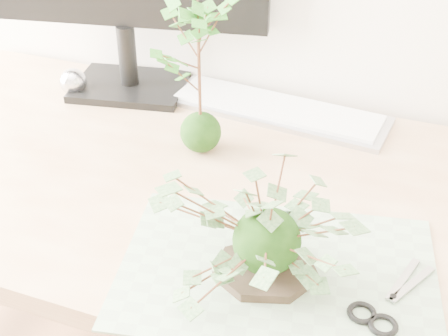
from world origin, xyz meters
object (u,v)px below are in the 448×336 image
(maple_kokedama, at_px, (198,37))
(keyboard, at_px, (277,109))
(desk, at_px, (251,229))
(ivy_kokedama, at_px, (268,215))

(maple_kokedama, distance_m, keyboard, 0.31)
(desk, height_order, maple_kokedama, maple_kokedama)
(ivy_kokedama, bearing_deg, keyboard, 104.51)
(ivy_kokedama, xyz_separation_m, keyboard, (-0.12, 0.48, -0.11))
(ivy_kokedama, relative_size, maple_kokedama, 0.91)
(desk, bearing_deg, ivy_kokedama, -66.77)
(ivy_kokedama, xyz_separation_m, maple_kokedama, (-0.22, 0.29, 0.11))
(maple_kokedama, relative_size, keyboard, 0.68)
(desk, bearing_deg, keyboard, 98.01)
(ivy_kokedama, bearing_deg, maple_kokedama, 127.37)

